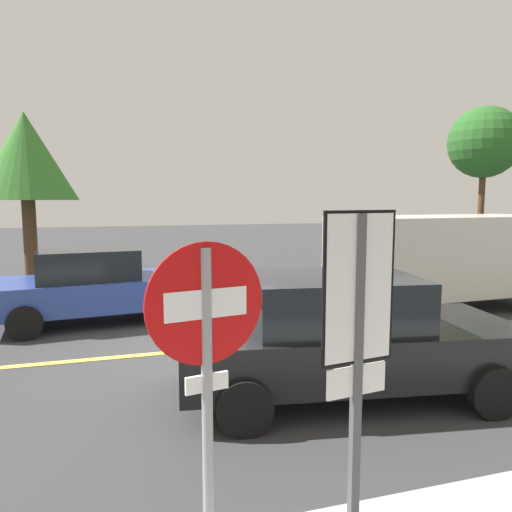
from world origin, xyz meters
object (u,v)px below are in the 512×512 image
(tree_left_verge, at_px, (26,158))
(tree_centre_verge, at_px, (484,143))
(white_van, at_px, (440,256))
(car_blue_behind_van, at_px, (96,285))
(stop_sign, at_px, (207,361))
(speed_limit_sign, at_px, (358,328))
(car_black_mid_road, at_px, (343,335))

(tree_left_verge, xyz_separation_m, tree_centre_verge, (15.23, -0.63, 0.83))
(white_van, xyz_separation_m, tree_left_verge, (-9.68, 5.64, 2.50))
(car_blue_behind_van, bearing_deg, stop_sign, -82.99)
(speed_limit_sign, bearing_deg, stop_sign, 173.10)
(white_van, relative_size, car_blue_behind_van, 1.23)
(speed_limit_sign, distance_m, car_black_mid_road, 3.30)
(car_blue_behind_van, distance_m, tree_centre_verge, 14.37)
(car_blue_behind_van, relative_size, tree_centre_verge, 0.72)
(stop_sign, xyz_separation_m, tree_left_verge, (-2.90, 12.26, 2.17))
(tree_centre_verge, bearing_deg, white_van, -137.91)
(white_van, bearing_deg, speed_limit_sign, -130.84)
(tree_centre_verge, bearing_deg, car_blue_behind_van, -163.43)
(white_van, xyz_separation_m, tree_centre_verge, (5.55, 5.01, 3.33))
(stop_sign, height_order, tree_centre_verge, tree_centre_verge)
(stop_sign, relative_size, car_black_mid_road, 0.51)
(stop_sign, xyz_separation_m, white_van, (6.79, 6.61, -0.33))
(stop_sign, height_order, speed_limit_sign, speed_limit_sign)
(car_black_mid_road, relative_size, tree_left_verge, 0.91)
(stop_sign, distance_m, speed_limit_sign, 0.99)
(white_van, xyz_separation_m, car_black_mid_road, (-4.46, -3.88, -0.46))
(white_van, xyz_separation_m, car_blue_behind_van, (-7.73, 1.06, -0.48))
(car_black_mid_road, bearing_deg, tree_left_verge, 118.76)
(stop_sign, bearing_deg, car_blue_behind_van, 97.01)
(white_van, bearing_deg, tree_left_verge, 149.77)
(tree_centre_verge, bearing_deg, car_black_mid_road, -138.38)
(tree_left_verge, relative_size, tree_centre_verge, 0.86)
(speed_limit_sign, relative_size, tree_centre_verge, 0.43)
(speed_limit_sign, xyz_separation_m, white_van, (5.82, 6.73, -0.50))
(tree_left_verge, bearing_deg, car_black_mid_road, -61.24)
(stop_sign, distance_m, white_van, 9.48)
(stop_sign, height_order, car_blue_behind_van, stop_sign)
(car_black_mid_road, bearing_deg, tree_centre_verge, 41.62)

